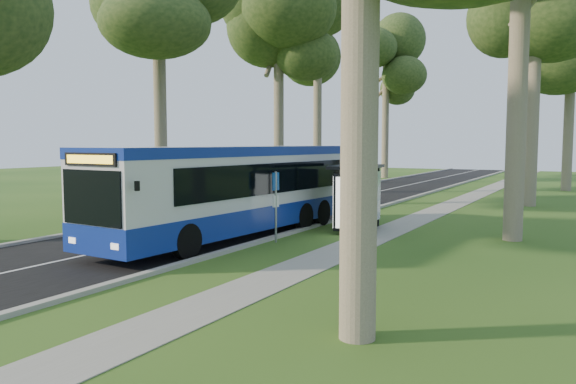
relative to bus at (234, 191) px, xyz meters
name	(u,v)px	position (x,y,z in m)	size (l,w,h in m)	color
ground	(241,249)	(1.42, -1.72, -1.71)	(120.00, 120.00, 0.00)	#2B5219
road	(293,210)	(-2.08, 8.28, -1.70)	(7.00, 100.00, 0.02)	black
kerb_east	(357,213)	(1.42, 8.28, -1.65)	(0.25, 100.00, 0.12)	#9E9B93
kerb_west	(237,205)	(-5.58, 8.28, -1.65)	(0.25, 100.00, 0.12)	#9E9B93
centre_line	(293,210)	(-2.08, 8.28, -1.69)	(0.12, 100.00, 0.01)	white
footpath	(419,218)	(4.42, 8.28, -1.70)	(1.50, 100.00, 0.02)	gray
bus	(234,191)	(0.00, 0.00, 0.00)	(3.35, 12.60, 3.30)	silver
bus_stop_sign	(276,198)	(1.82, -0.16, -0.17)	(0.10, 0.35, 2.46)	gray
bus_shelter	(356,185)	(3.34, 3.34, 0.10)	(2.03, 3.19, 2.56)	black
litter_bin	(368,215)	(3.20, 5.07, -1.26)	(0.50, 0.50, 0.88)	black
car_white	(314,177)	(-7.29, 21.05, -0.87)	(1.99, 4.94, 1.68)	white
car_silver	(318,177)	(-8.01, 23.16, -0.96)	(1.60, 4.59, 1.51)	#9D9FA4
tree_west_c	(279,25)	(-7.58, 16.28, 9.53)	(5.20, 5.20, 15.17)	#7A6B56
tree_west_d	(318,37)	(-9.58, 26.28, 10.58)	(5.20, 5.20, 16.61)	#7A6B56
tree_west_e	(386,63)	(-7.08, 36.28, 9.50)	(5.20, 5.20, 15.14)	#7A6B56
tree_east_d	(573,26)	(9.42, 28.28, 9.96)	(5.20, 5.20, 15.76)	#7A6B56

